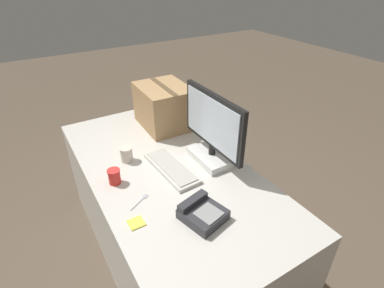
{
  "coord_description": "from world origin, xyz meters",
  "views": [
    {
      "loc": [
        1.35,
        -0.64,
        1.82
      ],
      "look_at": [
        0.05,
        0.15,
        0.88
      ],
      "focal_mm": 28.0,
      "sensor_mm": 36.0,
      "label": 1
    }
  ],
  "objects": [
    {
      "name": "office_desk",
      "position": [
        0.0,
        0.0,
        0.36
      ],
      "size": [
        1.8,
        0.9,
        0.73
      ],
      "color": "beige",
      "rests_on": "ground_plane"
    },
    {
      "name": "desk_phone",
      "position": [
        0.46,
        -0.04,
        0.76
      ],
      "size": [
        0.24,
        0.23,
        0.08
      ],
      "rotation": [
        0.0,
        0.0,
        0.25
      ],
      "color": "#2D2D33",
      "rests_on": "office_desk"
    },
    {
      "name": "ground_plane",
      "position": [
        0.0,
        0.0,
        0.0
      ],
      "size": [
        12.0,
        12.0,
        0.0
      ],
      "primitive_type": "plane",
      "color": "brown"
    },
    {
      "name": "spoon",
      "position": [
        0.18,
        -0.24,
        0.73
      ],
      "size": [
        0.09,
        0.13,
        0.0
      ],
      "rotation": [
        0.0,
        0.0,
        2.09
      ],
      "color": "#B2B2B7",
      "rests_on": "office_desk"
    },
    {
      "name": "monitor",
      "position": [
        0.07,
        0.29,
        0.93
      ],
      "size": [
        0.56,
        0.2,
        0.45
      ],
      "color": "white",
      "rests_on": "office_desk"
    },
    {
      "name": "cardboard_box",
      "position": [
        -0.52,
        0.25,
        0.88
      ],
      "size": [
        0.43,
        0.35,
        0.31
      ],
      "rotation": [
        0.0,
        0.0,
        -0.03
      ],
      "color": "tan",
      "rests_on": "office_desk"
    },
    {
      "name": "sticky_note_pad",
      "position": [
        0.33,
        -0.33,
        0.73
      ],
      "size": [
        0.07,
        0.07,
        0.01
      ],
      "color": "#E5DB4C",
      "rests_on": "office_desk"
    },
    {
      "name": "paper_cup_right",
      "position": [
        -0.02,
        -0.32,
        0.77
      ],
      "size": [
        0.07,
        0.07,
        0.09
      ],
      "color": "red",
      "rests_on": "office_desk"
    },
    {
      "name": "paper_cup_left",
      "position": [
        -0.2,
        -0.18,
        0.78
      ],
      "size": [
        0.08,
        0.08,
        0.1
      ],
      "color": "beige",
      "rests_on": "office_desk"
    },
    {
      "name": "keyboard",
      "position": [
        0.03,
        0.02,
        0.74
      ],
      "size": [
        0.44,
        0.18,
        0.03
      ],
      "rotation": [
        0.0,
        0.0,
        0.06
      ],
      "color": "beige",
      "rests_on": "office_desk"
    }
  ]
}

